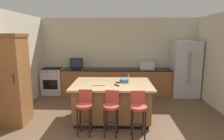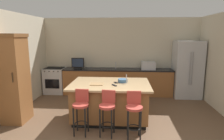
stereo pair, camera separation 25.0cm
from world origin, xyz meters
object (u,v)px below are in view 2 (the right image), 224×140
object	(u,v)px
refrigerator	(187,69)
fruit_bowl	(123,81)
range_oven	(55,80)
microwave	(148,66)
bar_stool_center	(107,109)
tv_remote	(114,85)
kitchen_island	(110,101)
cabinet_tower	(14,77)
cutting_board	(97,84)
cell_phone	(116,83)
bar_stool_right	(134,111)
tv_monitor	(78,64)
bar_stool_left	(81,108)

from	to	relation	value
refrigerator	fruit_bowl	size ratio (longest dim) A/B	8.00
range_oven	microwave	distance (m)	3.40
bar_stool_center	tv_remote	size ratio (longest dim) A/B	5.60
kitchen_island	cabinet_tower	distance (m)	2.39
tv_remote	cutting_board	size ratio (longest dim) A/B	0.56
range_oven	kitchen_island	bearing A→B (deg)	-43.55
fruit_bowl	cell_phone	world-z (taller)	fruit_bowl
bar_stool_right	cutting_board	bearing A→B (deg)	137.45
tv_monitor	bar_stool_left	bearing A→B (deg)	-75.08
bar_stool_right	tv_remote	size ratio (longest dim) A/B	5.71
fruit_bowl	cell_phone	distance (m)	0.20
range_oven	bar_stool_left	xyz separation A→B (m)	(1.62, -2.86, 0.11)
fruit_bowl	microwave	bearing A→B (deg)	66.29
cutting_board	microwave	bearing A→B (deg)	56.36
fruit_bowl	bar_stool_right	bearing A→B (deg)	-76.32
refrigerator	bar_stool_left	bearing A→B (deg)	-137.47
cabinet_tower	bar_stool_left	bearing A→B (deg)	-16.24
tv_monitor	tv_remote	bearing A→B (deg)	-57.70
refrigerator	cutting_board	size ratio (longest dim) A/B	6.25
kitchen_island	fruit_bowl	bearing A→B (deg)	22.71
range_oven	bar_stool_left	size ratio (longest dim) A/B	0.98
bar_stool_left	cutting_board	size ratio (longest dim) A/B	3.13
bar_stool_left	cutting_board	xyz separation A→B (m)	(0.25, 0.64, 0.37)
range_oven	bar_stool_right	bearing A→B (deg)	-47.28
microwave	bar_stool_right	size ratio (longest dim) A/B	0.49
kitchen_island	bar_stool_right	bearing A→B (deg)	-58.06
range_oven	fruit_bowl	xyz separation A→B (m)	(2.49, -1.95, 0.50)
microwave	bar_stool_center	bearing A→B (deg)	-111.95
tv_monitor	cutting_board	size ratio (longest dim) A/B	1.45
kitchen_island	microwave	xyz separation A→B (m)	(1.16, 2.08, 0.58)
tv_remote	kitchen_island	bearing A→B (deg)	83.20
tv_remote	tv_monitor	bearing A→B (deg)	88.40
cabinet_tower	fruit_bowl	world-z (taller)	cabinet_tower
range_oven	cabinet_tower	size ratio (longest dim) A/B	0.44
kitchen_island	refrigerator	bearing A→B (deg)	38.92
kitchen_island	tv_monitor	size ratio (longest dim) A/B	4.36
tv_monitor	cutting_board	xyz separation A→B (m)	(1.00, -2.16, -0.16)
cell_phone	kitchen_island	bearing A→B (deg)	-176.87
range_oven	tv_remote	xyz separation A→B (m)	(2.30, -2.30, 0.47)
refrigerator	cell_phone	bearing A→B (deg)	-140.24
bar_stool_left	bar_stool_right	size ratio (longest dim) A/B	0.99
bar_stool_center	cutting_board	xyz separation A→B (m)	(-0.32, 0.66, 0.37)
refrigerator	range_oven	xyz separation A→B (m)	(-4.64, 0.09, -0.49)
tv_monitor	cutting_board	world-z (taller)	tv_monitor
cell_phone	fruit_bowl	bearing A→B (deg)	6.85
bar_stool_left	bar_stool_center	bearing A→B (deg)	1.00
tv_monitor	bar_stool_center	bearing A→B (deg)	-65.05
bar_stool_center	tv_remote	bearing A→B (deg)	87.18
tv_monitor	fruit_bowl	bearing A→B (deg)	-49.59
range_oven	bar_stool_center	size ratio (longest dim) A/B	0.98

